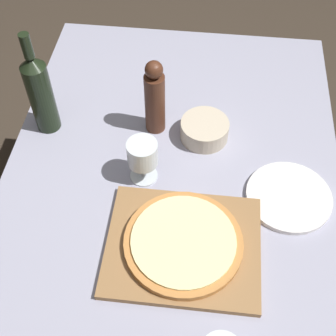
{
  "coord_description": "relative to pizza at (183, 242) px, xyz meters",
  "views": [
    {
      "loc": [
        0.08,
        -0.69,
        1.79
      ],
      "look_at": [
        -0.01,
        0.06,
        0.83
      ],
      "focal_mm": 50.0,
      "sensor_mm": 36.0,
      "label": 1
    }
  ],
  "objects": [
    {
      "name": "pepper_mill",
      "position": [
        -0.12,
        0.39,
        0.09
      ],
      "size": [
        0.06,
        0.06,
        0.24
      ],
      "color": "#4C2819",
      "rests_on": "dining_table"
    },
    {
      "name": "small_bowl",
      "position": [
        0.03,
        0.37,
        -0.0
      ],
      "size": [
        0.14,
        0.14,
        0.06
      ],
      "color": "beige",
      "rests_on": "dining_table"
    },
    {
      "name": "dinner_plate",
      "position": [
        0.26,
        0.18,
        -0.02
      ],
      "size": [
        0.23,
        0.23,
        0.01
      ],
      "color": "white",
      "rests_on": "dining_table"
    },
    {
      "name": "wine_bottle",
      "position": [
        -0.44,
        0.37,
        0.1
      ],
      "size": [
        0.07,
        0.07,
        0.33
      ],
      "color": "black",
      "rests_on": "dining_table"
    },
    {
      "name": "cutting_board",
      "position": [
        -0.0,
        0.0,
        -0.02
      ],
      "size": [
        0.37,
        0.31,
        0.02
      ],
      "color": "olive",
      "rests_on": "dining_table"
    },
    {
      "name": "wine_glass",
      "position": [
        -0.13,
        0.21,
        0.06
      ],
      "size": [
        0.08,
        0.08,
        0.13
      ],
      "color": "silver",
      "rests_on": "dining_table"
    },
    {
      "name": "dining_table",
      "position": [
        -0.05,
        0.14,
        -0.12
      ],
      "size": [
        0.93,
        1.47,
        0.77
      ],
      "color": "#9393A8",
      "rests_on": "ground_plane"
    },
    {
      "name": "pizza",
      "position": [
        0.0,
        0.0,
        0.0
      ],
      "size": [
        0.29,
        0.29,
        0.02
      ],
      "color": "#BC7A3D",
      "rests_on": "cutting_board"
    },
    {
      "name": "ground_plane",
      "position": [
        -0.05,
        0.14,
        -0.8
      ],
      "size": [
        12.0,
        12.0,
        0.0
      ],
      "primitive_type": "plane",
      "color": "#382D23"
    }
  ]
}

